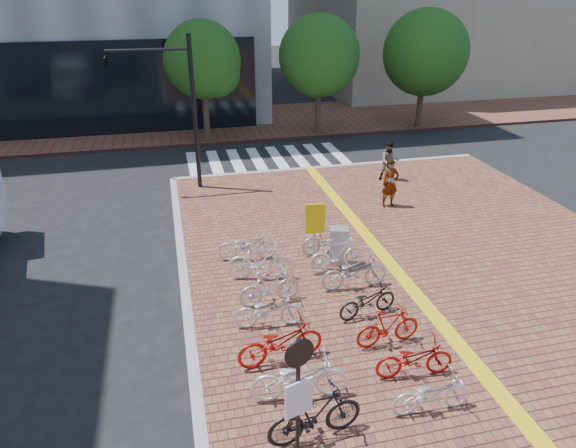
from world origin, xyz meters
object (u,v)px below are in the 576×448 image
object	(u,v)px
bike_7	(432,393)
bike_13	(326,239)
bike_4	(270,287)
bike_6	(247,245)
pedestrian_a	(390,183)
bike_10	(368,301)
bike_1	(299,378)
traffic_light_pole	(155,86)
bike_12	(338,254)
bike_0	(315,415)
yellow_sign	(315,225)
pedestrian_b	(389,161)
utility_box	(339,246)
bike_11	(354,272)
notice_sign	(299,391)
bike_9	(388,327)
bike_5	(261,261)
bike_8	(414,359)
bike_3	(269,310)
bike_2	(280,342)

from	to	relation	value
bike_7	bike_13	xyz separation A→B (m)	(-0.06, 6.61, 0.05)
bike_4	bike_6	world-z (taller)	bike_4
pedestrian_a	bike_10	bearing A→B (deg)	-120.49
bike_6	bike_10	size ratio (longest dim) A/B	1.10
bike_10	bike_1	bearing A→B (deg)	122.93
pedestrian_a	traffic_light_pole	xyz separation A→B (m)	(-8.00, 3.63, 3.16)
bike_4	bike_12	size ratio (longest dim) A/B	0.95
bike_0	yellow_sign	world-z (taller)	yellow_sign
pedestrian_b	traffic_light_pole	xyz separation A→B (m)	(-9.11, 1.05, 3.24)
bike_7	traffic_light_pole	bearing A→B (deg)	21.07
utility_box	bike_11	bearing A→B (deg)	-90.61
bike_13	utility_box	bearing A→B (deg)	-174.67
notice_sign	traffic_light_pole	xyz separation A→B (m)	(-1.88, 13.82, 2.33)
bike_0	pedestrian_b	size ratio (longest dim) A/B	1.12
pedestrian_b	utility_box	distance (m)	7.56
bike_12	notice_sign	distance (m)	6.88
bike_4	bike_9	distance (m)	3.20
bike_5	pedestrian_b	distance (m)	9.35
bike_6	bike_9	world-z (taller)	bike_9
bike_5	utility_box	xyz separation A→B (m)	(2.38, 0.32, 0.01)
bike_0	bike_4	bearing A→B (deg)	-7.74
bike_11	traffic_light_pole	size ratio (longest dim) A/B	0.31
pedestrian_a	pedestrian_b	size ratio (longest dim) A/B	1.10
yellow_sign	notice_sign	size ratio (longest dim) A/B	0.75
bike_0	bike_13	distance (m)	7.11
bike_0	bike_5	distance (m)	5.69
bike_8	bike_12	xyz separation A→B (m)	(-0.17, 4.54, 0.08)
bike_4	traffic_light_pole	world-z (taller)	traffic_light_pole
bike_3	bike_10	bearing A→B (deg)	-87.26
bike_10	bike_11	world-z (taller)	bike_11
notice_sign	bike_7	bearing A→B (deg)	13.04
bike_0	yellow_sign	xyz separation A→B (m)	(1.68, 5.88, 0.87)
bike_0	yellow_sign	distance (m)	6.17
bike_9	bike_13	xyz separation A→B (m)	(-0.07, 4.53, 0.00)
bike_12	utility_box	bearing A→B (deg)	-28.69
bike_10	bike_13	xyz separation A→B (m)	(-0.03, 3.36, 0.05)
bike_4	yellow_sign	distance (m)	2.34
bike_12	yellow_sign	distance (m)	1.12
pedestrian_b	yellow_sign	world-z (taller)	yellow_sign
bike_1	bike_6	size ratio (longest dim) A/B	1.12
bike_13	bike_5	bearing A→B (deg)	107.36
notice_sign	pedestrian_b	bearing A→B (deg)	60.50
bike_8	pedestrian_a	bearing A→B (deg)	-15.81
bike_6	bike_11	distance (m)	3.39
bike_2	bike_13	xyz separation A→B (m)	(2.45, 4.53, -0.03)
bike_10	bike_6	bearing A→B (deg)	22.92
bike_6	bike_12	size ratio (longest dim) A/B	1.01
utility_box	bike_12	bearing A→B (deg)	-112.88
bike_4	bike_3	bearing A→B (deg)	158.68
bike_8	yellow_sign	world-z (taller)	yellow_sign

